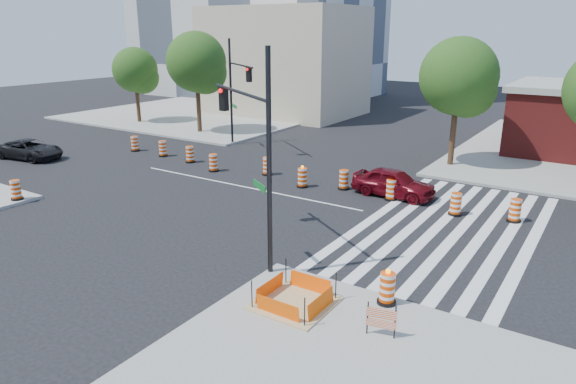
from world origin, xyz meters
The scene contains 26 objects.
ground centered at (0.00, 0.00, 0.00)m, with size 120.00×120.00×0.00m, color black.
sidewalk_nw centered at (-18.00, 18.00, 0.07)m, with size 22.00×22.00×0.15m, color gray.
crosswalk_east centered at (10.95, 0.00, 0.01)m, with size 6.75×13.50×0.01m.
lane_centerline centered at (0.00, 0.00, 0.01)m, with size 14.00×0.12×0.01m, color silver.
excavation_pit centered at (9.00, -9.00, 0.22)m, with size 2.20×2.20×0.90m.
beige_midrise centered at (-12.00, 22.00, 5.00)m, with size 14.00×10.00×10.00m, color #B5A88A.
red_coupe centered at (7.29, 2.83, 0.70)m, with size 1.66×4.12×1.40m, color #580710.
dark_suv centered at (-15.22, -2.61, 0.61)m, with size 2.04×4.42×1.23m, color black.
signal_pole_se centered at (5.86, -6.79, 4.53)m, with size 4.75×3.13×7.36m.
signal_pole_nw centered at (-5.93, 7.05, 4.45)m, with size 4.50×3.32×7.24m.
pit_drum centered at (11.28, -7.47, 0.62)m, with size 0.58×0.58×1.13m.
sw_corner_drum centered at (-7.45, -8.02, 0.60)m, with size 0.56×0.56×0.96m.
barricade centered at (11.82, -9.16, 0.68)m, with size 0.80×0.24×0.96m.
tree_north_a centered at (-19.61, 10.30, 4.40)m, with size 3.86×3.86×6.55m.
tree_north_b centered at (-11.91, 9.77, 5.29)m, with size 4.64×4.64×7.89m.
tree_north_c centered at (8.01, 10.25, 5.12)m, with size 4.48×4.48×7.62m.
median_drum_0 centered at (-11.33, 2.56, 0.48)m, with size 0.60×0.60×1.02m.
median_drum_1 centered at (-8.58, 2.52, 0.48)m, with size 0.60×0.60×1.02m.
median_drum_2 centered at (-5.96, 2.30, 0.48)m, with size 0.60×0.60×1.02m.
median_drum_3 centered at (-3.34, 1.51, 0.48)m, with size 0.60×0.60×1.02m.
median_drum_4 centered at (-0.25, 2.60, 0.48)m, with size 0.60×0.60×1.02m.
median_drum_5 centered at (2.70, 1.66, 0.49)m, with size 0.60×0.60×1.18m.
median_drum_6 centered at (4.69, 2.52, 0.48)m, with size 0.60×0.60×1.02m.
median_drum_7 centered at (7.43, 2.21, 0.48)m, with size 0.60×0.60×1.02m.
median_drum_8 centered at (10.68, 1.77, 0.48)m, with size 0.60×0.60×1.02m.
median_drum_9 centered at (13.07, 2.31, 0.48)m, with size 0.60×0.60×1.02m.
Camera 1 is at (16.27, -20.46, 7.96)m, focal length 32.00 mm.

